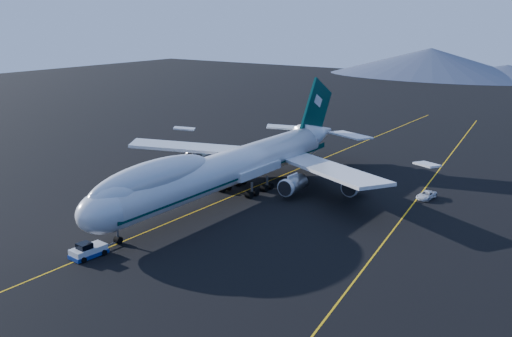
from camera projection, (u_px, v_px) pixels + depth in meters
The scene contains 6 objects.
ground at pixel (228, 198), 104.94m from camera, with size 500.00×500.00×0.00m, color black.
taxiway_line_main at pixel (228, 198), 104.94m from camera, with size 0.25×220.00×0.01m, color #EEB10E.
taxiway_line_side at pixel (405, 214), 96.20m from camera, with size 0.25×200.00×0.01m, color #EEB10E.
boeing_747 at pixel (228, 167), 103.46m from camera, with size 59.62×72.43×19.37m.
pushback_tug at pixel (89, 252), 79.31m from camera, with size 3.28×5.29×2.21m.
service_van at pixel (426, 195), 104.28m from camera, with size 2.31×5.00×1.39m, color white.
Camera 1 is at (61.57, -78.85, 32.57)m, focal length 40.00 mm.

